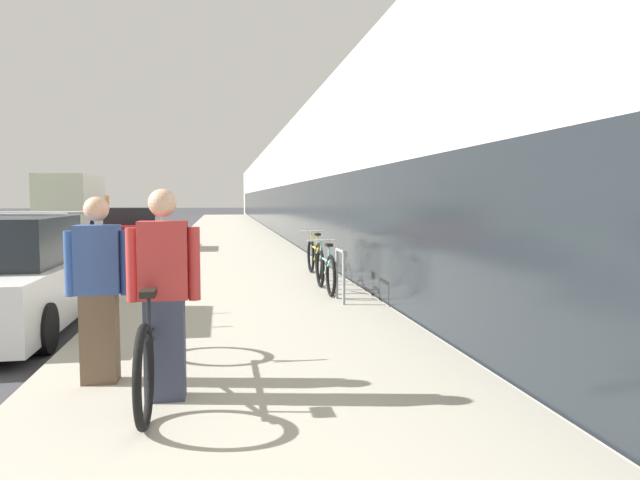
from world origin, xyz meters
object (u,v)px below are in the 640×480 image
at_px(tandem_bicycle, 158,341).
at_px(bike_rack_hoop, 340,270).
at_px(cruiser_bike_nearest, 325,271).
at_px(parked_sedan_far, 135,232).
at_px(moving_truck, 74,206).
at_px(person_bystander, 99,290).
at_px(vintage_roadster_curbside, 95,260).
at_px(cruiser_bike_middle, 315,257).
at_px(parked_sedan_curbside, 3,281).
at_px(person_rider, 164,294).

relative_size(tandem_bicycle, bike_rack_hoop, 3.18).
relative_size(cruiser_bike_nearest, parked_sedan_far, 0.42).
bearing_deg(tandem_bicycle, moving_truck, 105.06).
xyz_separation_m(person_bystander, cruiser_bike_nearest, (2.89, 4.56, -0.46)).
relative_size(parked_sedan_far, moving_truck, 0.68).
bearing_deg(person_bystander, vintage_roadster_curbside, 102.07).
distance_m(cruiser_bike_middle, vintage_roadster_curbside, 5.09).
bearing_deg(cruiser_bike_middle, cruiser_bike_nearest, -94.25).
xyz_separation_m(cruiser_bike_nearest, cruiser_bike_middle, (0.16, 2.13, 0.02)).
relative_size(parked_sedan_curbside, moving_truck, 0.65).
bearing_deg(moving_truck, vintage_roadster_curbside, -75.00).
distance_m(tandem_bicycle, parked_sedan_curbside, 3.90).
height_order(cruiser_bike_nearest, parked_sedan_far, parked_sedan_far).
xyz_separation_m(bike_rack_hoop, cruiser_bike_nearest, (-0.06, 1.00, -0.14)).
xyz_separation_m(bike_rack_hoop, parked_sedan_far, (-4.68, 10.52, 0.03)).
bearing_deg(cruiser_bike_middle, vintage_roadster_curbside, 161.52).
bearing_deg(person_rider, person_bystander, 138.86).
xyz_separation_m(person_rider, vintage_roadster_curbside, (-2.40, 8.84, -0.62)).
height_order(tandem_bicycle, person_rider, person_rider).
relative_size(cruiser_bike_nearest, moving_truck, 0.28).
relative_size(tandem_bicycle, person_rider, 1.55).
height_order(person_bystander, parked_sedan_far, person_bystander).
bearing_deg(bike_rack_hoop, cruiser_bike_nearest, 93.38).
bearing_deg(parked_sedan_far, cruiser_bike_nearest, -64.12).
bearing_deg(parked_sedan_curbside, parked_sedan_far, 89.50).
height_order(person_rider, person_bystander, person_rider).
bearing_deg(parked_sedan_curbside, person_bystander, -57.84).
relative_size(person_bystander, cruiser_bike_middle, 0.92).
distance_m(tandem_bicycle, moving_truck, 24.99).
bearing_deg(bike_rack_hoop, vintage_roadster_curbside, 134.93).
bearing_deg(cruiser_bike_middle, parked_sedan_far, 122.86).
xyz_separation_m(cruiser_bike_middle, moving_truck, (-9.01, 17.22, 0.91)).
bearing_deg(bike_rack_hoop, moving_truck, 113.65).
height_order(person_bystander, moving_truck, moving_truck).
distance_m(person_bystander, parked_sedan_curbside, 3.44).
xyz_separation_m(bike_rack_hoop, vintage_roadster_curbside, (-4.73, 4.74, -0.26)).
relative_size(cruiser_bike_nearest, vintage_roadster_curbside, 0.42).
xyz_separation_m(person_rider, cruiser_bike_middle, (2.43, 7.23, -0.48)).
xyz_separation_m(person_bystander, parked_sedan_curbside, (-1.82, 2.90, -0.29)).
height_order(cruiser_bike_middle, parked_sedan_far, parked_sedan_far).
relative_size(tandem_bicycle, person_bystander, 1.61).
bearing_deg(vintage_roadster_curbside, moving_truck, 105.00).
relative_size(tandem_bicycle, parked_sedan_curbside, 0.66).
distance_m(tandem_bicycle, person_rider, 0.58).
xyz_separation_m(tandem_bicycle, moving_truck, (-6.49, 24.12, 0.90)).
relative_size(person_rider, cruiser_bike_middle, 0.95).
distance_m(parked_sedan_far, moving_truck, 10.73).
bearing_deg(bike_rack_hoop, person_bystander, -129.65).
distance_m(bike_rack_hoop, cruiser_bike_nearest, 1.01).
bearing_deg(cruiser_bike_nearest, parked_sedan_curbside, -160.61).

